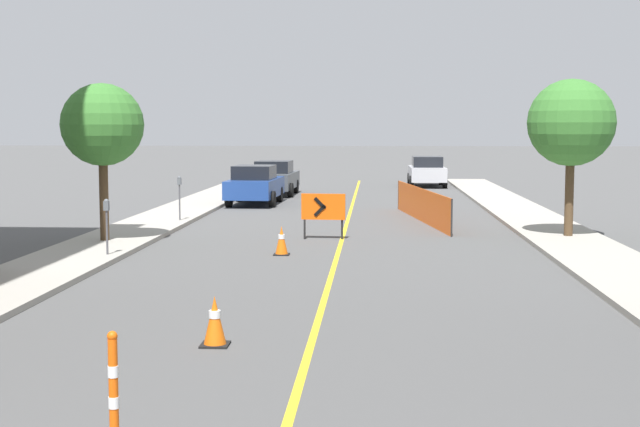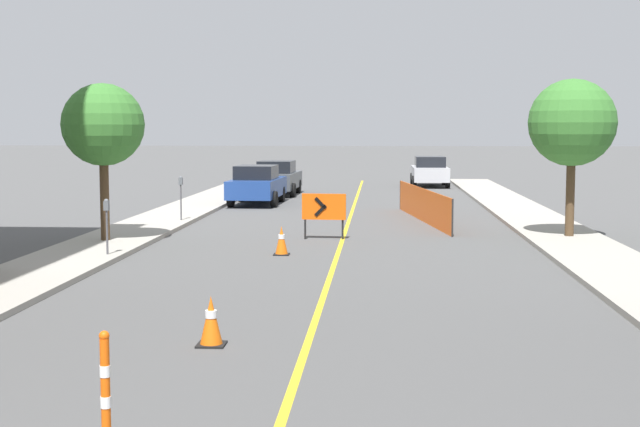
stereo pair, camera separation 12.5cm
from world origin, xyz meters
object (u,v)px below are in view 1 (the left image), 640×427
(parking_meter_near_curb, at_px, (107,215))
(parked_car_curb_far, at_px, (427,171))
(traffic_cone_second, at_px, (215,321))
(parked_car_curb_near, at_px, (255,185))
(street_tree_left_near, at_px, (102,126))
(traffic_cone_third, at_px, (282,241))
(street_tree_right_near, at_px, (571,123))
(parked_car_curb_mid, at_px, (275,178))
(arrow_barricade_primary, at_px, (323,208))
(delineator_post_front, at_px, (114,403))
(parking_meter_far_curb, at_px, (179,189))

(parking_meter_near_curb, bearing_deg, parked_car_curb_far, 71.38)
(traffic_cone_second, relative_size, parking_meter_near_curb, 0.55)
(parked_car_curb_near, xyz_separation_m, parked_car_curb_far, (7.59, 11.62, 0.00))
(parked_car_curb_near, xyz_separation_m, street_tree_left_near, (-2.32, -12.58, 2.36))
(traffic_cone_second, height_order, parked_car_curb_near, parked_car_curb_near)
(traffic_cone_third, height_order, parked_car_curb_far, parked_car_curb_far)
(street_tree_left_near, height_order, street_tree_right_near, street_tree_right_near)
(parked_car_curb_mid, height_order, parked_car_curb_far, same)
(parking_meter_near_curb, distance_m, street_tree_right_near, 12.65)
(arrow_barricade_primary, bearing_deg, parked_car_curb_near, 111.18)
(traffic_cone_third, xyz_separation_m, street_tree_right_near, (7.63, 3.38, 2.87))
(traffic_cone_third, distance_m, parked_car_curb_far, 26.32)
(delineator_post_front, distance_m, parked_car_curb_near, 27.78)
(parked_car_curb_far, xyz_separation_m, street_tree_right_near, (2.62, -22.45, 2.42))
(traffic_cone_second, relative_size, traffic_cone_third, 1.02)
(parked_car_curb_mid, bearing_deg, traffic_cone_second, -83.29)
(parked_car_curb_near, bearing_deg, parking_meter_near_curb, -93.13)
(parked_car_curb_near, relative_size, parked_car_curb_far, 1.01)
(traffic_cone_second, distance_m, street_tree_left_near, 12.14)
(parked_car_curb_mid, height_order, parking_meter_near_curb, parked_car_curb_mid)
(parked_car_curb_mid, bearing_deg, arrow_barricade_primary, -76.84)
(arrow_barricade_primary, relative_size, street_tree_left_near, 0.31)
(street_tree_left_near, relative_size, street_tree_right_near, 0.96)
(parked_car_curb_far, bearing_deg, traffic_cone_second, -98.62)
(traffic_cone_second, height_order, street_tree_right_near, street_tree_right_near)
(parked_car_curb_near, bearing_deg, delineator_post_front, -82.72)
(parking_meter_far_curb, xyz_separation_m, street_tree_right_near, (11.66, -3.44, 2.10))
(parking_meter_near_curb, xyz_separation_m, street_tree_left_near, (-0.87, 2.64, 2.11))
(parked_car_curb_near, distance_m, parking_meter_near_curb, 15.29)
(street_tree_right_near, bearing_deg, parked_car_curb_near, 133.33)
(traffic_cone_second, relative_size, street_tree_left_near, 0.17)
(arrow_barricade_primary, height_order, parked_car_curb_mid, parked_car_curb_mid)
(parking_meter_far_curb, bearing_deg, street_tree_left_near, -99.55)
(parked_car_curb_far, bearing_deg, street_tree_left_near, -112.74)
(traffic_cone_third, height_order, parked_car_curb_near, parked_car_curb_near)
(parking_meter_near_curb, relative_size, street_tree_right_near, 0.31)
(traffic_cone_second, xyz_separation_m, traffic_cone_third, (-0.00, 9.12, -0.01))
(parked_car_curb_far, xyz_separation_m, parking_meter_far_curb, (-9.05, -19.01, 0.32))
(traffic_cone_second, distance_m, parking_meter_near_curb, 9.08)
(delineator_post_front, relative_size, parking_meter_near_curb, 0.92)
(traffic_cone_third, xyz_separation_m, parking_meter_near_curb, (-4.03, -1.01, 0.70))
(parking_meter_near_curb, relative_size, street_tree_left_near, 0.32)
(parked_car_curb_mid, relative_size, street_tree_left_near, 1.05)
(arrow_barricade_primary, bearing_deg, delineator_post_front, -89.45)
(parked_car_curb_near, bearing_deg, traffic_cone_second, -81.38)
(delineator_post_front, bearing_deg, street_tree_right_near, 65.14)
(traffic_cone_second, distance_m, delineator_post_front, 4.35)
(traffic_cone_second, bearing_deg, parking_meter_far_curb, 104.18)
(parked_car_curb_far, bearing_deg, parking_meter_near_curb, -109.07)
(delineator_post_front, distance_m, street_tree_right_near, 18.76)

